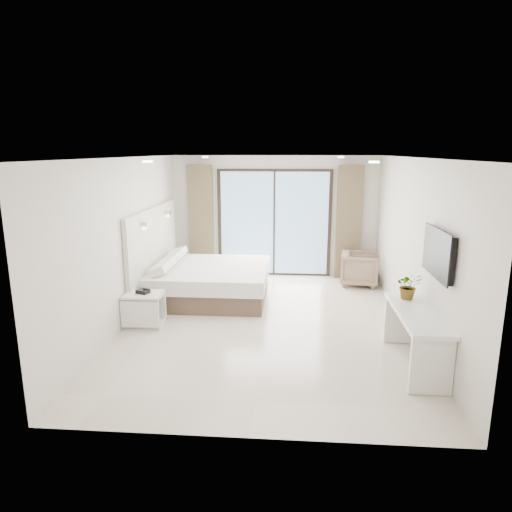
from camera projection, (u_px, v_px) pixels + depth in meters
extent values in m
plane|color=beige|center=(266.00, 324.00, 7.57)|extent=(6.20, 6.20, 0.00)
cube|color=silver|center=(274.00, 217.00, 10.27)|extent=(4.60, 0.02, 2.70)
cube|color=silver|center=(249.00, 311.00, 4.25)|extent=(4.60, 0.02, 2.70)
cube|color=silver|center=(126.00, 242.00, 7.44)|extent=(0.02, 6.20, 2.70)
cube|color=silver|center=(414.00, 246.00, 7.09)|extent=(0.02, 6.20, 2.70)
cube|color=white|center=(267.00, 158.00, 6.96)|extent=(4.60, 6.20, 0.02)
cube|color=white|center=(153.00, 239.00, 8.74)|extent=(0.08, 3.00, 1.20)
cube|color=black|center=(439.00, 253.00, 5.73)|extent=(0.06, 1.00, 0.58)
cube|color=black|center=(436.00, 253.00, 5.73)|extent=(0.02, 1.04, 0.62)
cube|color=black|center=(274.00, 223.00, 10.28)|extent=(2.56, 0.04, 2.42)
cube|color=#81A7CE|center=(274.00, 224.00, 10.25)|extent=(2.40, 0.01, 2.30)
cube|color=brown|center=(201.00, 221.00, 10.29)|extent=(0.55, 0.14, 2.50)
cube|color=brown|center=(349.00, 223.00, 10.04)|extent=(0.55, 0.14, 2.50)
cylinder|color=white|center=(148.00, 162.00, 5.31)|extent=(0.12, 0.12, 0.02)
cylinder|color=white|center=(374.00, 162.00, 5.12)|extent=(0.12, 0.12, 0.02)
cylinder|color=white|center=(205.00, 157.00, 8.81)|extent=(0.12, 0.12, 0.02)
cylinder|color=white|center=(341.00, 157.00, 8.61)|extent=(0.12, 0.12, 0.02)
cube|color=brown|center=(210.00, 289.00, 8.88)|extent=(2.15, 2.04, 0.34)
cube|color=white|center=(210.00, 274.00, 8.81)|extent=(2.23, 2.13, 0.28)
cube|color=white|center=(160.00, 272.00, 8.15)|extent=(0.28, 0.43, 0.14)
cube|color=white|center=(167.00, 265.00, 8.59)|extent=(0.28, 0.43, 0.14)
cube|color=white|center=(173.00, 259.00, 9.05)|extent=(0.28, 0.43, 0.14)
cube|color=white|center=(179.00, 254.00, 9.50)|extent=(0.28, 0.43, 0.14)
cube|color=white|center=(143.00, 295.00, 7.37)|extent=(0.61, 0.50, 0.05)
cube|color=white|center=(145.00, 324.00, 7.48)|extent=(0.61, 0.50, 0.05)
cube|color=white|center=(140.00, 314.00, 7.21)|extent=(0.60, 0.07, 0.49)
cube|color=white|center=(148.00, 305.00, 7.64)|extent=(0.60, 0.07, 0.49)
cube|color=black|center=(143.00, 291.00, 7.36)|extent=(0.23, 0.21, 0.06)
cube|color=white|center=(417.00, 313.00, 5.93)|extent=(0.52, 1.65, 0.06)
cube|color=white|center=(432.00, 367.00, 5.29)|extent=(0.50, 0.06, 0.71)
cube|color=white|center=(402.00, 320.00, 6.74)|extent=(0.50, 0.06, 0.71)
imported|color=#33662D|center=(409.00, 289.00, 6.38)|extent=(0.34, 0.38, 0.30)
imported|color=#8D6C5C|center=(360.00, 267.00, 9.67)|extent=(0.79, 0.83, 0.77)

